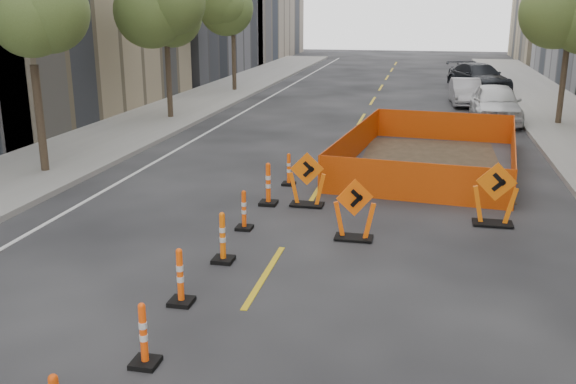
% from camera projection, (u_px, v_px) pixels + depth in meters
% --- Properties ---
extents(sidewalk_left, '(4.00, 90.00, 0.15)m').
position_uv_depth(sidewalk_left, '(63.00, 157.00, 21.53)').
color(sidewalk_left, gray).
rests_on(sidewalk_left, ground).
extents(tree_l_b, '(2.80, 2.80, 5.95)m').
position_uv_depth(tree_l_b, '(29.00, 21.00, 18.29)').
color(tree_l_b, '#382B1E').
rests_on(tree_l_b, ground).
extents(tree_l_c, '(2.80, 2.80, 5.95)m').
position_uv_depth(tree_l_c, '(166.00, 16.00, 27.68)').
color(tree_l_c, '#382B1E').
rests_on(tree_l_c, ground).
extents(tree_l_d, '(2.80, 2.80, 5.95)m').
position_uv_depth(tree_l_d, '(233.00, 14.00, 37.07)').
color(tree_l_d, '#382B1E').
rests_on(tree_l_d, ground).
extents(tree_r_c, '(2.80, 2.80, 5.95)m').
position_uv_depth(tree_r_c, '(571.00, 17.00, 26.17)').
color(tree_r_c, '#382B1E').
rests_on(tree_r_c, ground).
extents(channelizer_3, '(0.38, 0.38, 0.98)m').
position_uv_depth(channelizer_3, '(143.00, 334.00, 9.04)').
color(channelizer_3, '#FF4B0A').
rests_on(channelizer_3, ground).
extents(channelizer_4, '(0.40, 0.40, 1.02)m').
position_uv_depth(channelizer_4, '(180.00, 276.00, 10.93)').
color(channelizer_4, '#FB500A').
rests_on(channelizer_4, ground).
extents(channelizer_5, '(0.41, 0.41, 1.05)m').
position_uv_depth(channelizer_5, '(223.00, 237.00, 12.75)').
color(channelizer_5, orange).
rests_on(channelizer_5, ground).
extents(channelizer_6, '(0.37, 0.37, 0.93)m').
position_uv_depth(channelizer_6, '(244.00, 210.00, 14.64)').
color(channelizer_6, '#E74909').
rests_on(channelizer_6, ground).
extents(channelizer_7, '(0.44, 0.44, 1.11)m').
position_uv_depth(channelizer_7, '(268.00, 184.00, 16.44)').
color(channelizer_7, '#F04F0A').
rests_on(channelizer_7, ground).
extents(channelizer_8, '(0.37, 0.37, 0.93)m').
position_uv_depth(channelizer_8, '(289.00, 169.00, 18.29)').
color(channelizer_8, '#F1520A').
rests_on(channelizer_8, ground).
extents(chevron_sign_left, '(1.03, 0.73, 1.41)m').
position_uv_depth(chevron_sign_left, '(307.00, 179.00, 16.30)').
color(chevron_sign_left, '#E96009').
rests_on(chevron_sign_left, ground).
extents(chevron_sign_center, '(1.07, 0.88, 1.39)m').
position_uv_depth(chevron_sign_center, '(355.00, 209.00, 13.94)').
color(chevron_sign_center, '#FF5C0A').
rests_on(chevron_sign_center, ground).
extents(chevron_sign_right, '(1.03, 0.64, 1.52)m').
position_uv_depth(chevron_sign_right, '(495.00, 194.00, 14.84)').
color(chevron_sign_right, '#E15F09').
rests_on(chevron_sign_right, ground).
extents(safety_fence, '(5.95, 9.09, 1.07)m').
position_uv_depth(safety_fence, '(431.00, 149.00, 20.60)').
color(safety_fence, '#FF470D').
rests_on(safety_fence, ground).
extents(parked_car_near, '(2.06, 4.94, 1.67)m').
position_uv_depth(parked_car_near, '(496.00, 103.00, 28.18)').
color(parked_car_near, white).
rests_on(parked_car_near, ground).
extents(parked_car_mid, '(1.66, 4.14, 1.34)m').
position_uv_depth(parked_car_mid, '(466.00, 92.00, 33.20)').
color(parked_car_mid, '#9A999E').
rests_on(parked_car_mid, ground).
extents(parked_car_far, '(4.17, 5.98, 1.61)m').
position_uv_depth(parked_car_far, '(479.00, 77.00, 38.82)').
color(parked_car_far, black).
rests_on(parked_car_far, ground).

